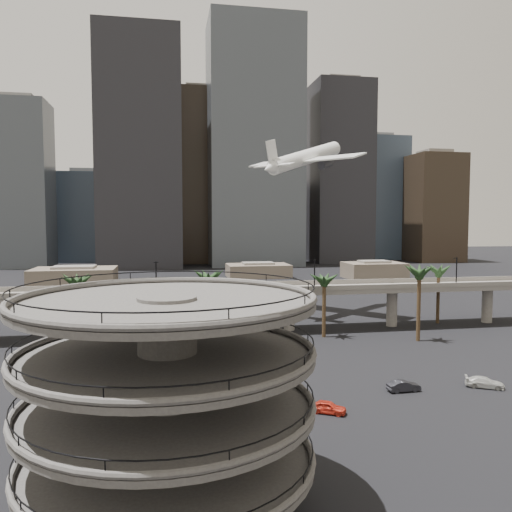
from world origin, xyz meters
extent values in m
plane|color=black|center=(0.00, 0.00, 0.00)|extent=(700.00, 700.00, 0.00)
cylinder|color=#474442|center=(-13.00, -4.00, 8.00)|extent=(4.40, 4.40, 16.50)
cylinder|color=#474442|center=(-13.00, -4.00, 3.77)|extent=(22.00, 22.00, 0.45)
torus|color=#474442|center=(-13.00, -4.00, 4.25)|extent=(22.20, 22.20, 0.50)
torus|color=black|center=(-13.00, -4.00, 5.05)|extent=(21.80, 21.80, 0.10)
cylinder|color=#474442|center=(-13.00, -4.00, 7.78)|extent=(22.00, 22.00, 0.45)
torus|color=#474442|center=(-13.00, -4.00, 8.25)|extent=(22.20, 22.20, 0.50)
torus|color=black|center=(-13.00, -4.00, 9.05)|extent=(21.80, 21.80, 0.10)
cylinder|color=#474442|center=(-13.00, -4.00, 11.78)|extent=(22.00, 22.00, 0.45)
torus|color=#474442|center=(-13.00, -4.00, 12.25)|extent=(22.20, 22.20, 0.50)
torus|color=black|center=(-13.00, -4.00, 13.05)|extent=(21.80, 21.80, 0.10)
cylinder|color=#474442|center=(-13.00, -4.00, 15.78)|extent=(22.00, 22.00, 0.45)
torus|color=#474442|center=(-13.00, -4.00, 16.25)|extent=(22.20, 22.20, 0.50)
torus|color=black|center=(-13.00, -4.00, 17.05)|extent=(21.80, 21.80, 0.10)
cube|color=slate|center=(0.00, 55.00, 8.00)|extent=(130.00, 9.00, 0.90)
cube|color=slate|center=(0.00, 50.50, 8.90)|extent=(130.00, 0.30, 1.00)
cube|color=slate|center=(0.00, 59.50, 8.90)|extent=(130.00, 0.30, 1.00)
cylinder|color=slate|center=(-33.00, 55.00, 3.80)|extent=(2.20, 2.20, 8.00)
cylinder|color=slate|center=(-11.00, 55.00, 3.80)|extent=(2.20, 2.20, 8.00)
cylinder|color=slate|center=(11.00, 55.00, 3.80)|extent=(2.20, 2.20, 8.00)
cylinder|color=slate|center=(33.00, 55.00, 3.80)|extent=(2.20, 2.20, 8.00)
cylinder|color=slate|center=(55.00, 55.00, 3.80)|extent=(2.20, 2.20, 8.00)
cylinder|color=black|center=(-15.00, 51.00, 11.50)|extent=(0.24, 0.24, 6.00)
cylinder|color=black|center=(15.00, 51.00, 11.50)|extent=(0.24, 0.24, 6.00)
cylinder|color=black|center=(45.00, 51.00, 11.50)|extent=(0.24, 0.24, 6.00)
cylinder|color=#46321E|center=(-6.00, 44.00, 6.08)|extent=(0.70, 0.70, 12.15)
ellipsoid|color=#1C3518|center=(-6.00, 44.00, 12.55)|extent=(4.40, 4.40, 2.00)
cylinder|color=#46321E|center=(16.00, 48.00, 5.40)|extent=(0.70, 0.70, 10.80)
ellipsoid|color=#1C3518|center=(16.00, 48.00, 11.20)|extent=(4.40, 4.40, 2.00)
cylinder|color=#46321E|center=(32.00, 42.00, 6.30)|extent=(0.70, 0.70, 12.60)
ellipsoid|color=#1C3518|center=(32.00, 42.00, 13.00)|extent=(4.40, 4.40, 2.00)
cylinder|color=#46321E|center=(44.00, 56.00, 5.62)|extent=(0.70, 0.70, 11.25)
ellipsoid|color=#1C3518|center=(44.00, 56.00, 11.65)|extent=(4.40, 4.40, 2.00)
cylinder|color=#46321E|center=(-28.00, 46.00, 5.85)|extent=(0.70, 0.70, 11.70)
ellipsoid|color=#1C3518|center=(-28.00, 46.00, 12.10)|extent=(4.40, 4.40, 2.00)
cube|color=brown|center=(-45.00, 140.00, 2.75)|extent=(28.00, 18.00, 5.50)
cube|color=slate|center=(-45.00, 140.00, 5.90)|extent=(14.00, 9.00, 0.80)
cube|color=brown|center=(22.00, 150.00, 2.50)|extent=(24.00, 16.00, 5.00)
cube|color=slate|center=(22.00, 150.00, 5.40)|extent=(12.00, 8.00, 0.80)
cube|color=brown|center=(65.00, 138.00, 3.00)|extent=(22.00, 15.00, 6.00)
cube|color=slate|center=(65.00, 138.00, 6.40)|extent=(11.00, 7.50, 0.80)
cube|color=#43494F|center=(-80.00, 210.00, 38.72)|extent=(26.00, 24.00, 77.44)
cube|color=slate|center=(-80.00, 210.00, 78.64)|extent=(14.30, 13.20, 2.40)
cube|color=#374555|center=(-55.00, 245.00, 23.83)|extent=(30.00, 30.00, 47.66)
cube|color=slate|center=(-55.00, 245.00, 48.86)|extent=(16.50, 16.50, 2.40)
cube|color=black|center=(-25.00, 200.00, 54.61)|extent=(38.00, 30.00, 109.21)
cube|color=slate|center=(-25.00, 200.00, 110.41)|extent=(20.90, 16.50, 2.40)
cube|color=#2D2319|center=(5.00, 225.00, 44.68)|extent=(28.00, 26.00, 89.36)
cube|color=slate|center=(5.00, 225.00, 90.56)|extent=(15.40, 14.30, 2.40)
cube|color=#43494F|center=(30.00, 205.00, 59.57)|extent=(45.00, 32.00, 119.14)
cube|color=slate|center=(30.00, 205.00, 120.34)|extent=(24.75, 17.60, 2.40)
cube|color=gray|center=(55.00, 240.00, 20.85)|extent=(24.00, 24.00, 41.70)
cube|color=slate|center=(55.00, 240.00, 42.90)|extent=(13.20, 13.20, 2.40)
cube|color=black|center=(78.00, 215.00, 47.16)|extent=(30.00, 28.00, 94.32)
cube|color=slate|center=(78.00, 215.00, 95.52)|extent=(16.50, 15.40, 2.40)
cube|color=#374555|center=(105.00, 235.00, 34.75)|extent=(34.00, 30.00, 69.50)
cube|color=slate|center=(105.00, 235.00, 70.70)|extent=(18.70, 16.50, 2.40)
cube|color=#2D2319|center=(130.00, 210.00, 28.79)|extent=(26.00, 26.00, 57.59)
cube|color=slate|center=(130.00, 210.00, 58.79)|extent=(14.30, 14.30, 2.40)
cube|color=gray|center=(18.00, 260.00, 18.86)|extent=(22.00, 22.00, 37.73)
cube|color=slate|center=(18.00, 260.00, 38.93)|extent=(12.10, 12.10, 2.40)
cylinder|color=silver|center=(19.57, 73.57, 36.91)|extent=(22.60, 20.35, 10.33)
cone|color=silver|center=(30.45, 83.07, 40.77)|extent=(5.41, 5.35, 4.22)
cone|color=silver|center=(8.70, 64.08, 33.05)|extent=(5.08, 4.99, 3.85)
cube|color=silver|center=(18.98, 73.06, 36.10)|extent=(23.64, 25.83, 1.94)
cube|color=silver|center=(10.03, 65.24, 33.92)|extent=(8.07, 8.77, 0.83)
cube|color=silver|center=(9.50, 64.78, 36.53)|extent=(3.50, 3.11, 5.92)
cylinder|color=#25262A|center=(16.11, 77.59, 34.92)|extent=(4.59, 4.35, 2.91)
cylinder|color=#25262A|center=(23.08, 69.60, 34.92)|extent=(4.59, 4.35, 2.91)
imported|color=red|center=(4.86, 11.88, 0.71)|extent=(4.44, 3.51, 1.42)
imported|color=black|center=(16.76, 17.16, 0.71)|extent=(4.34, 1.66, 1.41)
imported|color=#B7B7B3|center=(27.94, 16.66, 0.70)|extent=(5.15, 3.95, 1.39)
camera|label=1|loc=(-12.92, -41.19, 21.83)|focal=35.00mm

